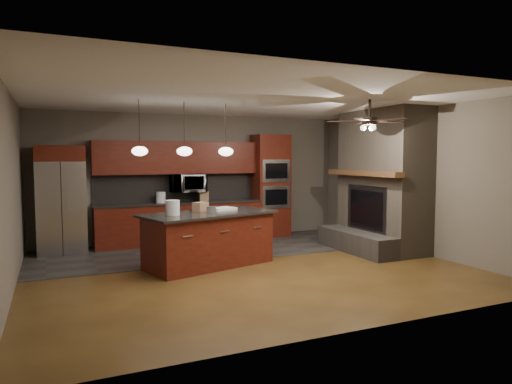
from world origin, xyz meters
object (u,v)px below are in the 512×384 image
oven_tower (270,186)px  paint_tray (222,209)px  microwave (188,183)px  refrigerator (61,200)px  counter_bucket (161,197)px  counter_box (204,196)px  white_bucket (173,208)px  cardboard_box (200,207)px  kitchen_island (209,239)px  paint_can (211,210)px

oven_tower → paint_tray: 2.76m
microwave → refrigerator: refrigerator is taller
counter_bucket → microwave: bearing=4.7°
microwave → counter_box: 0.45m
oven_tower → counter_box: bearing=-178.5°
oven_tower → counter_bucket: size_ratio=10.48×
white_bucket → counter_bucket: white_bucket is taller
oven_tower → cardboard_box: (-2.33, -2.01, -0.19)m
kitchen_island → microwave: bearing=67.4°
paint_can → counter_box: 2.33m
kitchen_island → paint_can: (0.02, -0.07, 0.51)m
kitchen_island → cardboard_box: bearing=94.9°
white_bucket → paint_can: white_bucket is taller
paint_tray → cardboard_box: (-0.42, -0.04, 0.06)m
microwave → white_bucket: (-0.93, -2.40, -0.26)m
oven_tower → kitchen_island: 3.25m
refrigerator → white_bucket: size_ratio=8.51×
paint_can → paint_tray: paint_can is taller
white_bucket → microwave: bearing=68.9°
kitchen_island → counter_box: 2.33m
microwave → counter_box: size_ratio=3.38×
paint_can → cardboard_box: cardboard_box is taller
oven_tower → cardboard_box: size_ratio=9.58×
paint_tray → counter_box: size_ratio=2.06×
kitchen_island → paint_tray: size_ratio=5.54×
white_bucket → counter_bucket: 2.38m
refrigerator → paint_can: size_ratio=12.76×
refrigerator → paint_can: (2.30, -2.22, -0.07)m
paint_can → cardboard_box: 0.31m
kitchen_island → paint_tray: paint_tray is taller
refrigerator → white_bucket: (1.63, -2.27, 0.00)m
paint_can → counter_box: counter_box is taller
microwave → refrigerator: size_ratio=0.35×
paint_can → counter_bucket: (-0.35, 2.30, 0.04)m
microwave → counter_bucket: microwave is taller
refrigerator → cardboard_box: refrigerator is taller
white_bucket → counter_box: white_bucket is taller
counter_bucket → paint_can: bearing=-81.3°
microwave → counter_bucket: 0.67m
counter_box → white_bucket: bearing=-110.1°
microwave → counter_box: bearing=-16.9°
kitchen_island → counter_bucket: size_ratio=10.88×
refrigerator → white_bucket: refrigerator is taller
kitchen_island → counter_box: bearing=58.9°
oven_tower → microwave: size_ratio=3.25×
cardboard_box → refrigerator: bearing=103.7°
kitchen_island → refrigerator: bearing=120.8°
microwave → paint_can: microwave is taller
oven_tower → kitchen_island: size_ratio=0.96×
cardboard_box → kitchen_island: bearing=-104.3°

